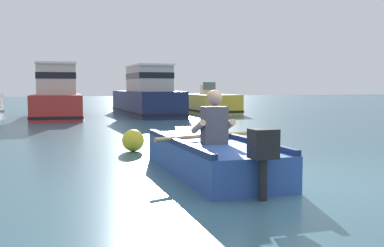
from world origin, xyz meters
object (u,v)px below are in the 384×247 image
moored_boat_red (58,98)px  moored_boat_navy (147,97)px  rowboat_with_person (209,155)px  moored_boat_yellow (205,104)px  mooring_buoy (133,140)px

moored_boat_red → moored_boat_navy: (3.76, 0.08, 0.01)m
moored_boat_navy → moored_boat_red: bearing=-178.7°
rowboat_with_person → moored_boat_navy: moored_boat_navy is taller
moored_boat_yellow → moored_boat_red: bearing=-168.7°
moored_boat_navy → moored_boat_yellow: (3.30, 1.33, -0.39)m
rowboat_with_person → moored_boat_navy: size_ratio=0.57×
mooring_buoy → moored_boat_yellow: bearing=62.0°
moored_boat_navy → moored_boat_yellow: moored_boat_navy is taller
rowboat_with_person → moored_boat_red: 13.27m
rowboat_with_person → mooring_buoy: bearing=102.0°
rowboat_with_person → moored_boat_navy: (2.65, 13.30, 0.57)m
moored_boat_red → moored_boat_navy: size_ratio=1.00×
rowboat_with_person → moored_boat_yellow: 15.80m
moored_boat_yellow → rowboat_with_person: bearing=-112.1°
moored_boat_navy → mooring_buoy: (-3.17, -10.82, -0.61)m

